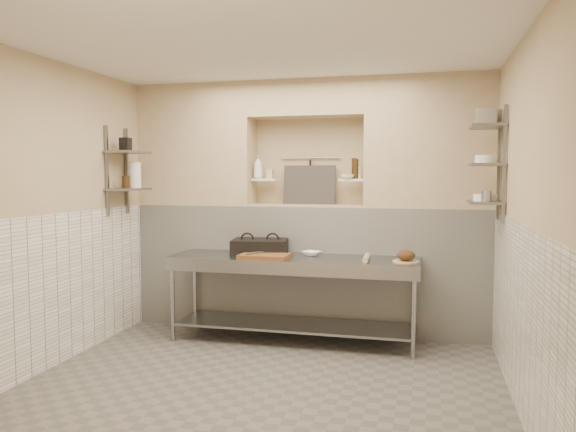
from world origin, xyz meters
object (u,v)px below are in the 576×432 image
(jug_left, at_px, (135,175))
(cutting_board, at_px, (265,256))
(panini_press, at_px, (260,247))
(rolling_pin, at_px, (366,258))
(bread_loaf, at_px, (406,255))
(prep_table, at_px, (293,281))
(mixing_bowl, at_px, (311,253))
(bowl_alcove, at_px, (347,177))
(bottle_soap, at_px, (258,167))

(jug_left, bearing_deg, cutting_board, -5.66)
(panini_press, relative_size, rolling_pin, 1.74)
(cutting_board, bearing_deg, rolling_pin, 4.56)
(cutting_board, distance_m, bread_loaf, 1.42)
(prep_table, distance_m, panini_press, 0.54)
(mixing_bowl, bearing_deg, bowl_alcove, 47.21)
(panini_press, bearing_deg, prep_table, -28.00)
(bread_loaf, distance_m, bottle_soap, 1.99)
(bowl_alcove, xyz_separation_m, jug_left, (-2.30, -0.52, 0.02))
(cutting_board, relative_size, jug_left, 1.78)
(mixing_bowl, bearing_deg, cutting_board, -143.59)
(rolling_pin, relative_size, bottle_soap, 1.40)
(panini_press, height_order, cutting_board, panini_press)
(rolling_pin, xyz_separation_m, bowl_alcove, (-0.28, 0.59, 0.81))
(jug_left, bearing_deg, bottle_soap, 22.25)
(bread_loaf, relative_size, bottle_soap, 0.67)
(prep_table, bearing_deg, panini_press, 160.82)
(cutting_board, xyz_separation_m, jug_left, (-1.55, 0.15, 0.83))
(bread_loaf, bearing_deg, panini_press, 172.25)
(prep_table, xyz_separation_m, bowl_alcove, (0.49, 0.51, 1.09))
(panini_press, distance_m, bread_loaf, 1.57)
(cutting_board, relative_size, rolling_pin, 1.34)
(panini_press, height_order, bottle_soap, bottle_soap)
(mixing_bowl, bearing_deg, rolling_pin, -20.79)
(bread_loaf, height_order, bowl_alcove, bowl_alcove)
(prep_table, distance_m, bottle_soap, 1.42)
(panini_press, xyz_separation_m, bottle_soap, (-0.13, 0.38, 0.86))
(bread_loaf, xyz_separation_m, bowl_alcove, (-0.66, 0.59, 0.77))
(bottle_soap, distance_m, jug_left, 1.38)
(bowl_alcove, bearing_deg, mixing_bowl, -132.79)
(mixing_bowl, bearing_deg, bottle_soap, 152.64)
(bottle_soap, bearing_deg, mixing_bowl, -27.36)
(prep_table, height_order, bowl_alcove, bowl_alcove)
(panini_press, relative_size, jug_left, 2.30)
(prep_table, bearing_deg, bottle_soap, 135.88)
(prep_table, relative_size, rolling_pin, 7.02)
(bread_loaf, relative_size, bowl_alcove, 1.19)
(prep_table, xyz_separation_m, rolling_pin, (0.77, -0.07, 0.29))
(mixing_bowl, height_order, bread_loaf, bread_loaf)
(panini_press, relative_size, cutting_board, 1.30)
(cutting_board, distance_m, bowl_alcove, 1.29)
(rolling_pin, xyz_separation_m, bread_loaf, (0.39, -0.00, 0.04))
(prep_table, height_order, panini_press, panini_press)
(cutting_board, bearing_deg, prep_table, 30.55)
(bread_loaf, relative_size, jug_left, 0.63)
(cutting_board, xyz_separation_m, bowl_alcove, (0.75, 0.67, 0.81))
(prep_table, relative_size, mixing_bowl, 13.63)
(mixing_bowl, height_order, bowl_alcove, bowl_alcove)
(cutting_board, relative_size, bread_loaf, 2.81)
(bottle_soap, bearing_deg, prep_table, -44.12)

